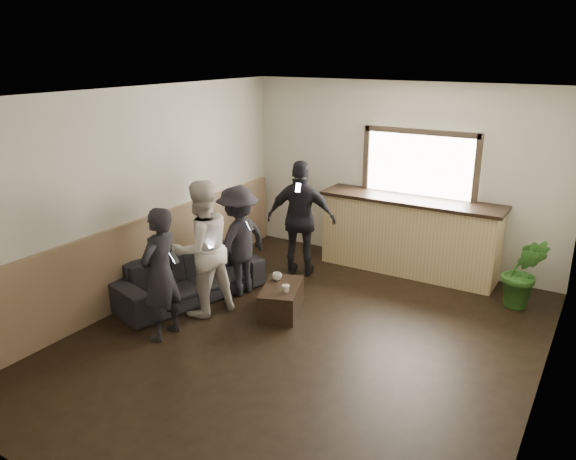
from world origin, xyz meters
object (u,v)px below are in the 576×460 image
Objects in this scene: bar_counter at (409,231)px; potted_plant at (524,272)px; cup_b at (286,289)px; sofa at (189,277)px; coffee_table at (281,299)px; person_c at (238,241)px; cup_a at (277,276)px; person_b at (201,249)px; person_a at (160,274)px; person_d at (301,219)px.

bar_counter reaches higher than potted_plant.
bar_counter reaches higher than cup_b.
bar_counter is 2.76× the size of potted_plant.
sofa is 4.41m from potted_plant.
person_c is at bearing 165.52° from coffee_table.
bar_counter is 2.45m from cup_b.
person_c is (-0.65, 0.06, 0.35)m from cup_a.
bar_counter is 3.24m from person_b.
bar_counter is at bearing 67.61° from coffee_table.
person_d is (0.43, 2.50, 0.08)m from person_a.
person_c is at bearing -162.29° from person_b.
person_b reaches higher than potted_plant.
person_a is 0.91× the size of person_d.
person_a reaches higher than potted_plant.
coffee_table is at bearing -112.39° from bar_counter.
bar_counter is at bearing 71.72° from cup_b.
person_d reaches higher than cup_b.
cup_a is at bearing 150.96° from person_a.
cup_a is at bearing 92.65° from person_c.
bar_counter reaches higher than person_c.
person_d is at bearing -170.68° from potted_plant.
bar_counter is 1.77× the size of person_c.
bar_counter reaches higher than sofa.
person_a is at bearing -116.44° from cup_a.
bar_counter is 1.77m from potted_plant.
person_b is at bearing -136.63° from cup_a.
cup_b is at bearing -142.99° from potted_plant.
person_c is at bearing -29.78° from sofa.
bar_counter is 22.43× the size of cup_a.
person_c is at bearing -155.82° from potted_plant.
potted_plant is at bearing 29.99° from cup_a.
person_d reaches higher than cup_a.
sofa is at bearing 41.71° from person_d.
bar_counter reaches higher than person_a.
person_d reaches higher than person_c.
potted_plant is at bearing 128.26° from person_a.
potted_plant is at bearing 171.11° from person_d.
person_a is (-3.46, -3.00, 0.30)m from potted_plant.
sofa is 1.23m from cup_a.
coffee_table is 1.48m from person_d.
sofa is at bearing -157.87° from person_a.
person_c is (-3.42, -1.54, 0.27)m from potted_plant.
coffee_table is at bearing -146.25° from potted_plant.
person_d is at bearing 112.52° from cup_b.
cup_a is 0.07× the size of person_b.
potted_plant reaches higher than cup_b.
coffee_table is 0.47× the size of person_d.
person_c is (-0.81, 0.21, 0.58)m from coffee_table.
person_d is at bearing 167.70° from person_a.
person_a reaches higher than person_c.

